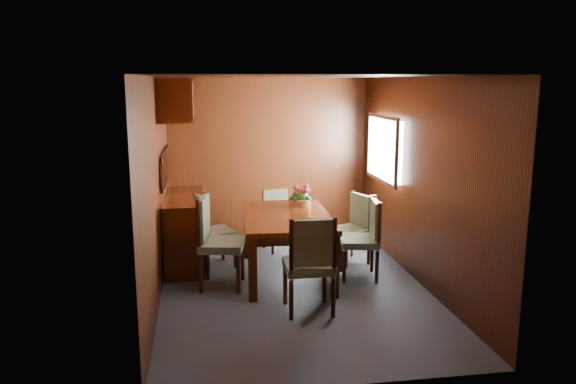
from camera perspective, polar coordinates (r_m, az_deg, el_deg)
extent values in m
plane|color=#38434D|center=(6.67, 0.43, -9.41)|extent=(4.50, 4.50, 0.00)
cube|color=black|center=(6.29, -13.17, 0.36)|extent=(0.02, 4.50, 2.40)
cube|color=black|center=(6.75, 13.11, 1.11)|extent=(0.02, 4.50, 2.40)
cube|color=black|center=(8.55, -2.01, 3.49)|extent=(3.00, 0.02, 2.40)
cube|color=black|center=(4.20, 5.46, -4.78)|extent=(3.00, 0.02, 2.40)
cube|color=black|center=(6.24, 0.47, 11.66)|extent=(3.00, 4.50, 0.02)
cube|color=white|center=(7.73, 10.02, 4.36)|extent=(0.14, 1.10, 0.80)
cube|color=#B2B2B7|center=(7.71, 9.53, 4.36)|extent=(0.04, 1.20, 0.90)
cube|color=black|center=(7.26, -12.41, 2.47)|extent=(0.03, 1.36, 0.41)
cube|color=silver|center=(7.25, -12.27, 2.47)|extent=(0.01, 1.30, 0.35)
cube|color=#331206|center=(7.17, -11.32, 9.24)|extent=(0.40, 1.40, 0.50)
cube|color=#331206|center=(7.41, -10.44, -3.83)|extent=(0.48, 1.40, 0.90)
cube|color=#331206|center=(6.11, -3.61, -7.88)|extent=(0.10, 0.10, 0.71)
cube|color=#331206|center=(6.21, 4.75, -7.56)|extent=(0.10, 0.10, 0.71)
cube|color=#331206|center=(7.56, -4.19, -4.12)|extent=(0.10, 0.10, 0.71)
cube|color=#331206|center=(7.64, 2.56, -3.92)|extent=(0.10, 0.10, 0.71)
cube|color=black|center=(6.78, -0.17, -3.23)|extent=(0.97, 1.56, 0.10)
cube|color=#331206|center=(6.76, -0.17, -2.55)|extent=(1.10, 1.69, 0.06)
cylinder|color=black|center=(6.85, -8.20, -7.04)|extent=(0.05, 0.05, 0.44)
cylinder|color=black|center=(6.44, -8.85, -8.28)|extent=(0.05, 0.05, 0.44)
cylinder|color=black|center=(6.80, -4.65, -7.12)|extent=(0.05, 0.05, 0.44)
cylinder|color=black|center=(6.38, -5.06, -8.38)|extent=(0.05, 0.05, 0.44)
cube|color=#51684F|center=(6.53, -6.75, -5.33)|extent=(0.57, 0.59, 0.09)
cylinder|color=black|center=(6.70, -8.44, -2.37)|extent=(0.05, 0.05, 0.58)
cylinder|color=black|center=(6.27, -9.11, -3.33)|extent=(0.05, 0.05, 0.58)
cube|color=#51684F|center=(6.48, -8.57, -2.64)|extent=(0.15, 0.47, 0.49)
cylinder|color=black|center=(7.45, -9.25, -5.79)|extent=(0.04, 0.04, 0.38)
cylinder|color=black|center=(7.11, -8.12, -6.61)|extent=(0.04, 0.04, 0.38)
cylinder|color=black|center=(7.58, -6.63, -5.41)|extent=(0.04, 0.04, 0.38)
cylinder|color=black|center=(7.24, -5.39, -6.19)|extent=(0.04, 0.04, 0.38)
cube|color=#51684F|center=(7.27, -7.40, -4.12)|extent=(0.56, 0.57, 0.08)
cylinder|color=black|center=(7.32, -9.45, -2.04)|extent=(0.04, 0.04, 0.51)
cylinder|color=black|center=(6.97, -8.31, -2.69)|extent=(0.04, 0.04, 0.51)
cube|color=#51684F|center=(7.14, -8.75, -2.18)|extent=(0.20, 0.40, 0.43)
cylinder|color=black|center=(6.75, 9.01, -7.54)|extent=(0.04, 0.04, 0.39)
cylinder|color=black|center=(7.13, 8.53, -6.50)|extent=(0.04, 0.04, 0.39)
cylinder|color=black|center=(6.70, 5.75, -7.59)|extent=(0.04, 0.04, 0.39)
cylinder|color=black|center=(7.09, 5.44, -6.54)|extent=(0.04, 0.04, 0.39)
cube|color=#51684F|center=(6.84, 7.23, -4.98)|extent=(0.51, 0.53, 0.08)
cylinder|color=black|center=(6.60, 9.24, -3.27)|extent=(0.04, 0.04, 0.52)
cylinder|color=black|center=(6.99, 8.73, -2.44)|extent=(0.04, 0.04, 0.52)
cube|color=#51684F|center=(6.79, 8.81, -2.68)|extent=(0.13, 0.43, 0.44)
cylinder|color=black|center=(7.41, 8.20, -5.91)|extent=(0.04, 0.04, 0.37)
cylinder|color=black|center=(7.70, 6.50, -5.20)|extent=(0.04, 0.04, 0.37)
cylinder|color=black|center=(7.20, 5.91, -6.35)|extent=(0.04, 0.04, 0.37)
cylinder|color=black|center=(7.50, 4.25, -5.60)|extent=(0.04, 0.04, 0.37)
cube|color=#51684F|center=(7.38, 6.25, -3.97)|extent=(0.54, 0.55, 0.08)
cylinder|color=black|center=(7.28, 8.37, -2.23)|extent=(0.04, 0.04, 0.49)
cylinder|color=black|center=(7.58, 6.64, -1.66)|extent=(0.04, 0.04, 0.49)
cube|color=#51684F|center=(7.42, 7.37, -1.81)|extent=(0.19, 0.39, 0.42)
cylinder|color=black|center=(5.69, 0.32, -10.92)|extent=(0.05, 0.05, 0.42)
cylinder|color=black|center=(5.77, 4.62, -10.64)|extent=(0.05, 0.05, 0.42)
cylinder|color=black|center=(6.06, -0.30, -9.47)|extent=(0.05, 0.05, 0.42)
cylinder|color=black|center=(6.14, 3.73, -9.24)|extent=(0.05, 0.05, 0.42)
cube|color=#51684F|center=(5.82, 2.11, -7.53)|extent=(0.50, 0.47, 0.09)
cylinder|color=black|center=(5.49, 0.35, -5.60)|extent=(0.05, 0.05, 0.56)
cylinder|color=black|center=(5.57, 4.74, -5.39)|extent=(0.05, 0.05, 0.56)
cube|color=#51684F|center=(5.54, 2.52, -5.22)|extent=(0.45, 0.07, 0.47)
cylinder|color=black|center=(8.17, -0.15, -4.24)|extent=(0.04, 0.04, 0.34)
cylinder|color=black|center=(8.04, -2.47, -4.50)|extent=(0.04, 0.04, 0.34)
cylinder|color=black|center=(7.87, 0.81, -4.84)|extent=(0.04, 0.04, 0.34)
cylinder|color=black|center=(7.74, -1.59, -5.13)|extent=(0.04, 0.04, 0.34)
cube|color=#51684F|center=(7.90, -0.85, -3.11)|extent=(0.49, 0.48, 0.07)
cylinder|color=black|center=(8.07, -0.17, -1.12)|extent=(0.04, 0.04, 0.46)
cylinder|color=black|center=(7.94, -2.52, -1.33)|extent=(0.04, 0.04, 0.46)
cube|color=#51684F|center=(7.98, -1.29, -1.13)|extent=(0.37, 0.14, 0.39)
cylinder|color=#C9773D|center=(7.23, 1.25, -1.03)|extent=(0.28, 0.28, 0.09)
sphere|color=#1F4B19|center=(7.22, 1.25, -0.54)|extent=(0.21, 0.21, 0.21)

